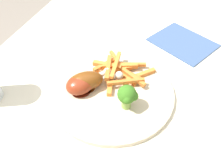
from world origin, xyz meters
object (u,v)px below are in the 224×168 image
at_px(chicken_drumstick_far, 88,81).
at_px(carrot_fries_pile, 119,71).
at_px(broccoli_floret_front, 127,95).
at_px(dinner_plate, 112,92).
at_px(dining_table, 115,117).
at_px(chicken_drumstick_near, 82,83).

bearing_deg(chicken_drumstick_far, carrot_fries_pile, -40.03).
bearing_deg(broccoli_floret_front, carrot_fries_pile, 27.09).
relative_size(dinner_plate, chicken_drumstick_far, 2.40).
distance_m(dining_table, carrot_fries_pile, 0.13).
distance_m(chicken_drumstick_near, chicken_drumstick_far, 0.01).
height_order(dinner_plate, broccoli_floret_front, broccoli_floret_front).
bearing_deg(broccoli_floret_front, chicken_drumstick_near, 81.96).
height_order(broccoli_floret_front, carrot_fries_pile, broccoli_floret_front).
bearing_deg(dinner_plate, chicken_drumstick_near, 107.11).
bearing_deg(dining_table, dinner_plate, 136.87).
bearing_deg(chicken_drumstick_far, dinner_plate, -80.04).
relative_size(dinner_plate, carrot_fries_pile, 1.85).
height_order(broccoli_floret_front, chicken_drumstick_far, broccoli_floret_front).
bearing_deg(broccoli_floret_front, chicken_drumstick_far, 75.56).
xyz_separation_m(dinner_plate, chicken_drumstick_far, (-0.01, 0.06, 0.03)).
bearing_deg(carrot_fries_pile, dinner_plate, -179.43).
xyz_separation_m(dining_table, dinner_plate, (-0.01, 0.01, 0.11)).
distance_m(dinner_plate, broccoli_floret_front, 0.07).
xyz_separation_m(dining_table, chicken_drumstick_far, (-0.02, 0.06, 0.13)).
bearing_deg(dining_table, carrot_fries_pile, 8.08).
xyz_separation_m(broccoli_floret_front, chicken_drumstick_far, (0.03, 0.10, -0.02)).
bearing_deg(dinner_plate, carrot_fries_pile, 0.57).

